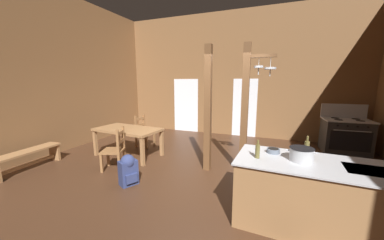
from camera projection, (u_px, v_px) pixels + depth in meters
The scene contains 18 objects.
ground_plane at pixel (195, 182), 4.26m from camera, with size 9.04×8.63×0.10m, color #422819.
wall_back at pixel (234, 75), 7.51m from camera, with size 9.04×0.14×4.35m, color brown.
wall_left at pixel (41, 73), 5.37m from camera, with size 0.14×8.63×4.35m, color brown.
glazed_door_back_left at pixel (186, 105), 8.32m from camera, with size 1.00×0.01×2.05m, color white.
glazed_panel_back_right at pixel (244, 108), 7.50m from camera, with size 0.84×0.01×2.05m, color white.
kitchen_island at pixel (320, 197), 2.76m from camera, with size 2.20×1.06×0.91m.
stove_range at pixel (345, 135), 5.83m from camera, with size 1.18×0.88×1.32m.
support_post_with_pot_rack at pixel (246, 106), 4.29m from camera, with size 0.63×0.23×2.70m.
support_post_center at pixel (208, 110), 4.51m from camera, with size 0.14×0.14×2.70m.
dining_table at pixel (128, 132), 5.54m from camera, with size 1.77×1.05×0.74m.
ladderback_chair_near_window at pixel (115, 150), 4.69m from camera, with size 0.57×0.57×0.95m.
ladderback_chair_by_post at pixel (144, 132), 6.40m from camera, with size 0.48×0.48×0.95m.
bench_along_left_wall at pixel (28, 157), 4.69m from camera, with size 0.43×1.41×0.44m.
backpack at pixel (128, 169), 4.00m from camera, with size 0.38×0.39×0.60m.
stockpot_on_counter at pixel (301, 154), 2.77m from camera, with size 0.37×0.30×0.18m.
mixing_bowl_on_counter at pixel (273, 151), 3.10m from camera, with size 0.18×0.18×0.07m.
bottle_tall_on_counter at pixel (258, 151), 2.88m from camera, with size 0.06×0.06×0.26m.
bottle_short_on_counter at pixel (307, 148), 2.93m from camera, with size 0.07×0.07×0.30m.
Camera 1 is at (1.40, -3.71, 1.94)m, focal length 19.72 mm.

